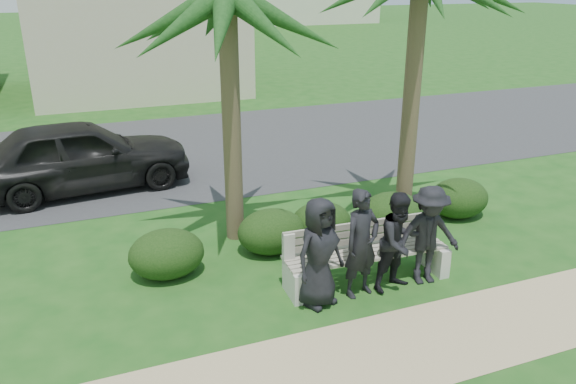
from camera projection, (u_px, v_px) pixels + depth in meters
name	position (u px, v px, depth m)	size (l,w,h in m)	color
ground	(352.00, 280.00, 8.86)	(160.00, 160.00, 0.00)	#194C15
footpath	(416.00, 345.00, 7.30)	(30.00, 1.60, 0.01)	tan
asphalt_street	(221.00, 147.00, 15.82)	(160.00, 8.00, 0.01)	#2D2D30
park_bench	(367.00, 258.00, 8.69)	(2.63, 0.71, 0.91)	gray
man_a	(319.00, 253.00, 7.96)	(0.80, 0.52, 1.65)	black
man_b	(362.00, 243.00, 8.20)	(0.61, 0.40, 1.67)	black
man_c	(399.00, 242.00, 8.38)	(0.76, 0.59, 1.56)	black
man_d	(428.00, 235.00, 8.54)	(1.03, 0.59, 1.59)	black
hedge_a	(166.00, 252.00, 8.90)	(1.20, 0.99, 0.78)	black
hedge_c	(271.00, 230.00, 9.69)	(1.19, 0.98, 0.77)	black
hedge_d	(321.00, 221.00, 10.11)	(1.12, 0.92, 0.73)	black
hedge_e	(392.00, 212.00, 10.43)	(1.20, 0.99, 0.78)	black
hedge_f	(459.00, 197.00, 11.13)	(1.21, 1.00, 0.79)	black
palm_left	(227.00, 2.00, 8.89)	(3.00, 3.00, 5.06)	brown
car_a	(81.00, 155.00, 12.36)	(1.89, 4.69, 1.60)	black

